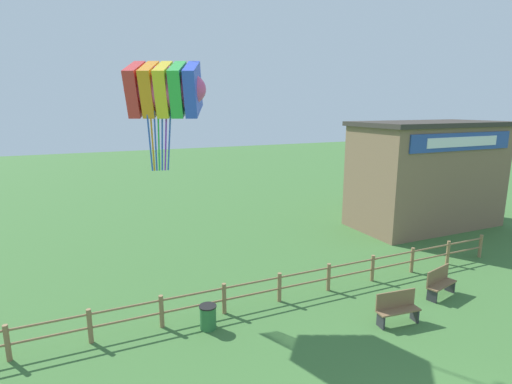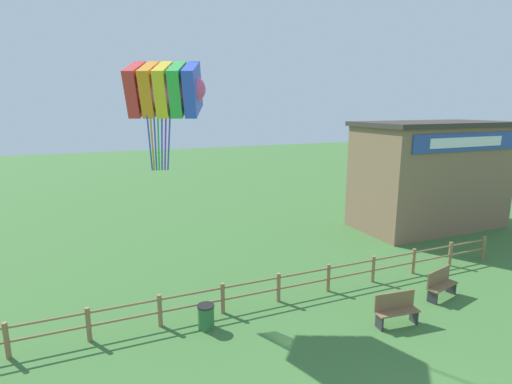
% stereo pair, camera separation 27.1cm
% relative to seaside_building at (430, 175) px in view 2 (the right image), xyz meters
% --- Properties ---
extents(wooden_fence, '(20.59, 0.14, 1.05)m').
position_rel_seaside_building_xyz_m(wooden_fence, '(-11.80, -4.85, -2.36)').
color(wooden_fence, olive).
rests_on(wooden_fence, ground_plane).
extents(seaside_building, '(8.53, 4.41, 5.89)m').
position_rel_seaside_building_xyz_m(seaside_building, '(0.00, 0.00, 0.00)').
color(seaside_building, '#84664C').
rests_on(seaside_building, ground_plane).
extents(park_bench_near_fence, '(1.45, 0.55, 1.03)m').
position_rel_seaside_building_xyz_m(park_bench_near_fence, '(-9.09, -7.64, -2.43)').
color(park_bench_near_fence, brown).
rests_on(park_bench_near_fence, ground_plane).
extents(park_bench_by_building, '(1.47, 0.73, 1.03)m').
position_rel_seaside_building_xyz_m(park_bench_by_building, '(-6.34, -6.84, -2.43)').
color(park_bench_by_building, brown).
rests_on(park_bench_by_building, ground_plane).
extents(trash_bin, '(0.54, 0.54, 0.76)m').
position_rel_seaside_building_xyz_m(trash_bin, '(-14.61, -5.52, -2.58)').
color(trash_bin, '#2D6B38').
rests_on(trash_bin, ground_plane).
extents(kite_rainbow_parafoil, '(3.27, 2.84, 3.67)m').
position_rel_seaside_building_xyz_m(kite_rainbow_parafoil, '(-14.97, -2.51, 4.29)').
color(kite_rainbow_parafoil, '#E54C8C').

